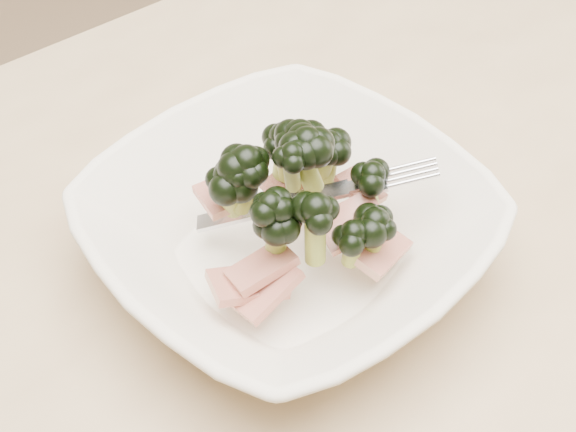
% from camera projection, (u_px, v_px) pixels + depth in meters
% --- Properties ---
extents(dining_table, '(1.20, 0.80, 0.75)m').
position_uv_depth(dining_table, '(300.00, 350.00, 0.69)').
color(dining_table, tan).
rests_on(dining_table, ground).
extents(broccoli_dish, '(0.30, 0.30, 0.12)m').
position_uv_depth(broccoli_dish, '(289.00, 224.00, 0.60)').
color(broccoli_dish, beige).
rests_on(broccoli_dish, dining_table).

